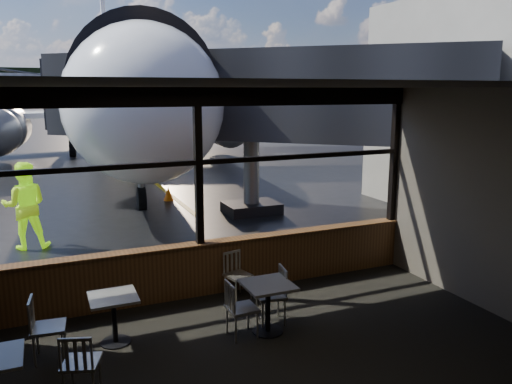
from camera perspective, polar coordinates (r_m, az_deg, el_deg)
ground_plane at (r=127.85m, az=-22.48°, el=9.16°), size 520.00×520.00×0.00m
ceiling at (r=5.31m, az=2.66°, el=12.03°), size 8.00×6.00×0.04m
window_sill at (r=8.66m, az=-6.32°, el=-8.82°), size 8.00×0.28×0.90m
window_header at (r=8.12m, az=-6.78°, el=10.74°), size 8.00×0.18×0.30m
mullion_centre at (r=8.22m, az=-6.59°, el=2.70°), size 0.12×0.12×2.60m
mullion_right at (r=10.07m, az=15.52°, el=3.98°), size 0.12×0.12×2.60m
window_transom at (r=8.20m, az=-6.61°, el=3.39°), size 8.00×0.10×0.08m
airliner at (r=27.37m, az=-15.92°, el=15.89°), size 34.56×40.19×11.44m
jet_bridge at (r=14.58m, az=0.78°, el=7.51°), size 9.10×11.12×4.85m
cafe_table_near at (r=7.38m, az=1.35°, el=-13.13°), size 0.68×0.68×0.75m
cafe_table_mid at (r=7.36m, az=-15.88°, el=-13.86°), size 0.64×0.64×0.70m
chair_near_e at (r=7.63m, az=1.69°, el=-11.74°), size 0.55×0.55×0.88m
chair_near_w at (r=7.24m, az=-1.60°, el=-13.22°), size 0.47×0.47×0.85m
chair_near_n at (r=8.48m, az=-2.07°, el=-9.56°), size 0.53×0.53×0.80m
chair_mid_s at (r=6.31m, az=-19.34°, el=-17.98°), size 0.57×0.57×0.83m
chair_mid_w at (r=7.20m, az=-22.62°, el=-14.17°), size 0.52×0.52×0.87m
ground_crew at (r=12.08m, az=-24.91°, el=-1.42°), size 0.99×0.79×1.93m
cone_nose at (r=16.13m, az=-9.99°, el=-0.19°), size 0.32×0.32×0.44m
terminal_annex at (r=16.05m, az=27.24°, el=8.68°), size 5.00×7.00×6.00m
hangar_mid at (r=192.80m, az=-23.00°, el=11.13°), size 38.00×15.00×10.00m
hangar_right at (r=195.97m, az=-4.80°, el=12.27°), size 50.00×20.00×12.00m
fuel_tank_c at (r=189.94m, az=-26.00°, el=10.29°), size 8.00×8.00×6.00m
treeline at (r=217.81m, az=-23.09°, el=11.33°), size 360.00×3.00×12.00m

